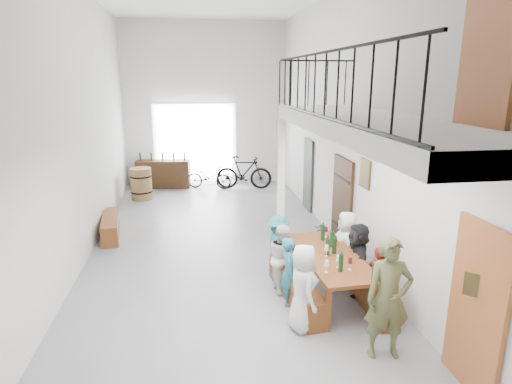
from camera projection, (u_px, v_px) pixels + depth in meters
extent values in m
plane|color=slate|center=(219.00, 247.00, 9.54)|extent=(12.00, 12.00, 0.00)
plane|color=silver|center=(206.00, 105.00, 14.56)|extent=(5.50, 0.00, 5.50)
plane|color=silver|center=(264.00, 207.00, 3.09)|extent=(5.50, 0.00, 5.50)
plane|color=silver|center=(76.00, 125.00, 8.43)|extent=(0.00, 12.00, 12.00)
plane|color=silver|center=(344.00, 121.00, 9.22)|extent=(0.00, 12.00, 12.00)
cube|color=white|center=(195.00, 145.00, 14.79)|extent=(2.80, 0.08, 2.80)
cube|color=#9A5129|center=(476.00, 309.00, 4.97)|extent=(0.06, 0.95, 2.10)
cube|color=#332010|center=(342.00, 203.00, 9.38)|extent=(0.06, 1.10, 2.00)
cube|color=#29322A|center=(308.00, 175.00, 12.05)|extent=(0.06, 0.80, 2.00)
cube|color=#9A5129|center=(491.00, 35.00, 4.56)|extent=(0.06, 0.90, 1.95)
cube|color=#403819|center=(365.00, 173.00, 8.10)|extent=(0.04, 0.45, 0.55)
cylinder|color=white|center=(324.00, 131.00, 10.45)|extent=(0.04, 0.28, 0.28)
cube|color=white|center=(372.00, 126.00, 5.99)|extent=(1.50, 5.60, 0.25)
cube|color=black|center=(324.00, 52.00, 5.63)|extent=(0.03, 5.60, 0.03)
cube|color=black|center=(322.00, 116.00, 5.85)|extent=(0.03, 5.60, 0.03)
cube|color=black|center=(318.00, 61.00, 8.39)|extent=(1.50, 0.03, 0.03)
cube|color=white|center=(281.00, 188.00, 8.92)|extent=(0.14, 0.14, 2.88)
cube|color=brown|center=(330.00, 256.00, 7.16)|extent=(1.01, 2.26, 0.06)
cube|color=brown|center=(328.00, 309.00, 6.28)|extent=(0.08, 0.08, 0.73)
cube|color=brown|center=(376.00, 304.00, 6.43)|extent=(0.08, 0.08, 0.73)
cube|color=brown|center=(292.00, 257.00, 8.09)|extent=(0.08, 0.08, 0.73)
cube|color=brown|center=(330.00, 254.00, 8.24)|extent=(0.08, 0.08, 0.73)
cube|color=brown|center=(295.00, 288.00, 7.19)|extent=(0.53, 2.04, 0.47)
cube|color=brown|center=(364.00, 284.00, 7.29)|extent=(0.30, 2.19, 0.50)
cylinder|color=black|center=(341.00, 261.00, 6.50)|extent=(0.07, 0.07, 0.35)
cylinder|color=black|center=(323.00, 231.00, 7.75)|extent=(0.07, 0.07, 0.35)
cylinder|color=black|center=(332.00, 238.00, 7.43)|extent=(0.07, 0.07, 0.35)
cylinder|color=black|center=(335.00, 244.00, 7.17)|extent=(0.07, 0.07, 0.35)
cylinder|color=black|center=(328.00, 245.00, 7.11)|extent=(0.07, 0.07, 0.35)
cube|color=brown|center=(111.00, 226.00, 10.17)|extent=(0.59, 1.71, 0.47)
cylinder|color=olive|center=(141.00, 184.00, 13.20)|extent=(0.65, 0.65, 0.98)
cylinder|color=black|center=(142.00, 191.00, 13.27)|extent=(0.66, 0.66, 0.05)
cylinder|color=black|center=(141.00, 176.00, 13.14)|extent=(0.66, 0.66, 0.05)
cube|color=#332010|center=(163.00, 174.00, 14.60)|extent=(1.83, 0.70, 0.94)
cylinder|color=black|center=(140.00, 157.00, 14.39)|extent=(0.06, 0.06, 0.28)
cylinder|color=black|center=(151.00, 157.00, 14.42)|extent=(0.06, 0.06, 0.28)
cylinder|color=black|center=(163.00, 156.00, 14.45)|extent=(0.06, 0.06, 0.28)
cylinder|color=black|center=(174.00, 156.00, 14.48)|extent=(0.06, 0.06, 0.28)
cylinder|color=black|center=(184.00, 156.00, 14.47)|extent=(0.06, 0.06, 0.28)
imported|color=silver|center=(303.00, 288.00, 6.28)|extent=(0.47, 0.68, 1.34)
imported|color=#236976|center=(289.00, 271.00, 7.03)|extent=(0.36, 0.47, 1.16)
imported|color=silver|center=(283.00, 258.00, 7.48)|extent=(0.49, 0.62, 1.21)
imported|color=#236976|center=(277.00, 246.00, 8.06)|extent=(0.49, 0.79, 1.19)
imported|color=#A0231B|center=(378.00, 280.00, 6.77)|extent=(0.39, 0.70, 1.12)
imported|color=black|center=(357.00, 259.00, 7.37)|extent=(0.59, 1.24, 1.28)
imported|color=silver|center=(346.00, 245.00, 7.92)|extent=(0.51, 0.69, 1.30)
imported|color=brown|center=(388.00, 298.00, 5.62)|extent=(0.66, 0.47, 1.69)
imported|color=#174A16|center=(322.00, 230.00, 10.07)|extent=(0.42, 0.40, 0.38)
imported|color=black|center=(209.00, 177.00, 14.50)|extent=(1.61, 0.97, 0.80)
imported|color=black|center=(244.00, 173.00, 14.41)|extent=(1.94, 0.88, 1.12)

